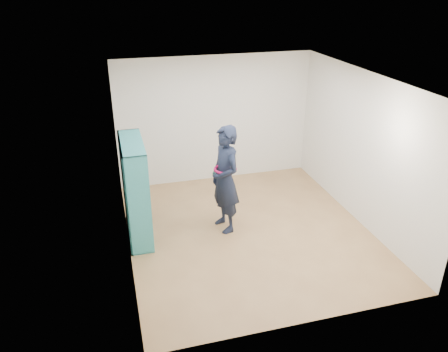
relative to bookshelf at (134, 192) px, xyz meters
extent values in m
plane|color=#966D44|center=(1.84, -0.40, -0.81)|extent=(4.50, 4.50, 0.00)
plane|color=white|center=(1.84, -0.40, 1.79)|extent=(4.50, 4.50, 0.00)
cube|color=white|center=(-0.16, -0.40, 0.49)|extent=(0.02, 4.50, 2.60)
cube|color=white|center=(3.84, -0.40, 0.49)|extent=(0.02, 4.50, 2.60)
cube|color=white|center=(1.84, 1.85, 0.49)|extent=(4.00, 0.02, 2.60)
cube|color=white|center=(1.84, -2.65, 0.49)|extent=(4.00, 0.02, 2.60)
cube|color=teal|center=(0.03, -0.60, 0.02)|extent=(0.36, 0.03, 1.66)
cube|color=teal|center=(0.03, 0.62, 0.02)|extent=(0.36, 0.03, 1.66)
cube|color=teal|center=(0.03, 0.01, -0.80)|extent=(0.36, 1.24, 0.03)
cube|color=teal|center=(0.03, 0.01, 0.84)|extent=(0.36, 1.24, 0.03)
cube|color=teal|center=(-0.14, 0.01, 0.02)|extent=(0.03, 1.24, 1.66)
cube|color=teal|center=(0.03, -0.19, 0.02)|extent=(0.34, 0.03, 1.61)
cube|color=teal|center=(0.03, 0.21, 0.02)|extent=(0.34, 0.03, 1.61)
cube|color=teal|center=(0.03, 0.01, -0.38)|extent=(0.34, 1.19, 0.03)
cube|color=teal|center=(0.03, 0.01, 0.02)|extent=(0.34, 1.19, 0.03)
cube|color=teal|center=(0.03, 0.01, 0.42)|extent=(0.34, 1.19, 0.03)
cube|color=beige|center=(0.05, -0.40, -0.74)|extent=(0.23, 0.15, 0.06)
cube|color=black|center=(0.06, -0.45, -0.26)|extent=(0.19, 0.17, 0.23)
cube|color=maroon|center=(0.06, -0.45, 0.15)|extent=(0.19, 0.17, 0.23)
cube|color=silver|center=(0.05, -0.40, 0.46)|extent=(0.23, 0.15, 0.06)
cube|color=navy|center=(0.06, -0.05, -0.67)|extent=(0.19, 0.17, 0.21)
cube|color=brown|center=(0.06, -0.05, -0.23)|extent=(0.19, 0.17, 0.29)
cube|color=#BFB28C|center=(0.05, 0.00, 0.06)|extent=(0.23, 0.15, 0.06)
cube|color=#26594C|center=(0.06, -0.05, 0.56)|extent=(0.19, 0.17, 0.25)
cube|color=beige|center=(0.06, 0.34, -0.66)|extent=(0.19, 0.17, 0.22)
cube|color=black|center=(0.05, 0.40, -0.34)|extent=(0.23, 0.15, 0.06)
cube|color=maroon|center=(0.06, 0.34, 0.14)|extent=(0.19, 0.17, 0.22)
cube|color=silver|center=(0.06, 0.34, 0.56)|extent=(0.19, 0.17, 0.25)
imported|color=black|center=(1.49, -0.18, 0.11)|extent=(0.57, 0.75, 1.84)
torus|color=#AD0D4A|center=(1.49, -0.18, 0.30)|extent=(0.45, 0.45, 0.04)
cube|color=silver|center=(1.33, -0.12, 0.23)|extent=(0.06, 0.11, 0.14)
cube|color=black|center=(1.33, -0.12, 0.23)|extent=(0.06, 0.10, 0.14)
camera|label=1|loc=(-0.26, -6.44, 3.20)|focal=35.00mm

